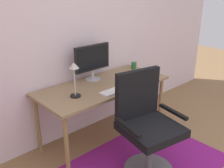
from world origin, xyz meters
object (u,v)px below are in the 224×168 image
monitor (92,59)px  desk (104,89)px  keyboard (118,90)px  cell_phone (133,78)px  desk_lamp (74,73)px  computer_mouse (139,82)px  coffee_cup (134,65)px  office_chair (146,130)px

monitor → desk: bearing=-92.1°
desk → keyboard: bearing=-92.1°
monitor → keyboard: bearing=-92.1°
desk → cell_phone: 0.42m
keyboard → cell_phone: (0.41, 0.17, -0.00)m
desk → desk_lamp: bearing=-171.3°
monitor → desk_lamp: bearing=-148.4°
keyboard → cell_phone: 0.44m
cell_phone → computer_mouse: bearing=-107.8°
coffee_cup → cell_phone: (-0.29, -0.25, -0.04)m
desk_lamp → keyboard: bearing=-22.4°
desk → cell_phone: bearing=-11.2°
keyboard → computer_mouse: bearing=-0.9°
desk_lamp → office_chair: desk_lamp is taller
monitor → desk_lamp: (-0.45, -0.28, 0.00)m
keyboard → cell_phone: keyboard is taller
office_chair → coffee_cup: bearing=59.9°
computer_mouse → desk_lamp: bearing=166.5°
keyboard → desk_lamp: 0.53m
computer_mouse → cell_phone: size_ratio=0.74×
keyboard → monitor: bearing=87.9°
coffee_cup → office_chair: (-0.77, -0.89, -0.30)m
desk → coffee_cup: (0.69, 0.17, 0.11)m
desk → computer_mouse: bearing=-37.8°
coffee_cup → monitor: bearing=176.6°
keyboard → office_chair: 0.55m
desk_lamp → office_chair: 0.91m
computer_mouse → office_chair: 0.67m
keyboard → coffee_cup: size_ratio=4.67×
coffee_cup → cell_phone: bearing=-139.4°
computer_mouse → cell_phone: (0.08, 0.17, -0.01)m
desk → desk_lamp: (-0.44, -0.07, 0.32)m
desk → coffee_cup: bearing=13.6°
keyboard → office_chair: bearing=-98.0°
computer_mouse → coffee_cup: size_ratio=1.13×
monitor → desk_lamp: size_ratio=1.34×
monitor → coffee_cup: (0.68, -0.04, -0.21)m
computer_mouse → cell_phone: bearing=65.3°
desk → computer_mouse: (0.32, -0.25, 0.08)m
desk_lamp → office_chair: size_ratio=0.35×
coffee_cup → cell_phone: coffee_cup is taller
monitor → computer_mouse: 0.61m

